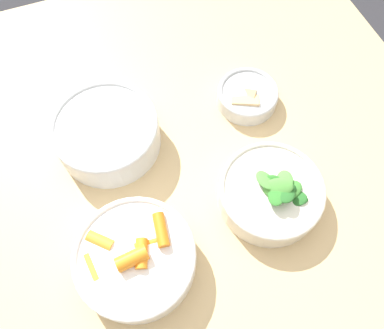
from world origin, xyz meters
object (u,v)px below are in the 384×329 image
bowl_greens (271,193)px  bowl_beans_hotdog (108,134)px  bowl_cookies (247,96)px  bowl_carrots (135,258)px

bowl_greens → bowl_beans_hotdog: 0.32m
bowl_beans_hotdog → bowl_cookies: (-0.00, -0.29, -0.01)m
bowl_cookies → bowl_carrots: bearing=127.6°
bowl_carrots → bowl_greens: bearing=-84.2°
bowl_beans_hotdog → bowl_cookies: 0.29m
bowl_greens → bowl_cookies: bowl_greens is taller
bowl_greens → bowl_beans_hotdog: size_ratio=0.93×
bowl_greens → bowl_cookies: bearing=-13.6°
bowl_carrots → bowl_greens: bowl_greens is taller
bowl_carrots → bowl_beans_hotdog: 0.24m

